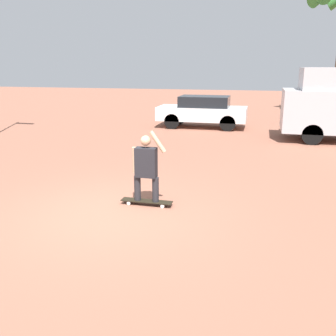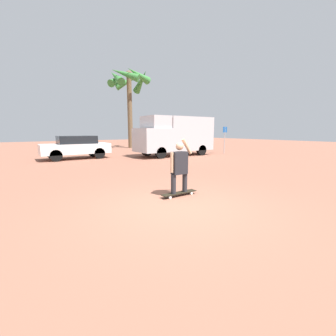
{
  "view_description": "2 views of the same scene",
  "coord_description": "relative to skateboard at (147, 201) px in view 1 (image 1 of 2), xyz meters",
  "views": [
    {
      "loc": [
        2.77,
        -6.47,
        2.87
      ],
      "look_at": [
        0.83,
        1.37,
        0.65
      ],
      "focal_mm": 40.0,
      "sensor_mm": 36.0,
      "label": 1
    },
    {
      "loc": [
        -3.15,
        -4.19,
        1.81
      ],
      "look_at": [
        0.3,
        0.89,
        0.79
      ],
      "focal_mm": 24.0,
      "sensor_mm": 36.0,
      "label": 2
    }
  ],
  "objects": [
    {
      "name": "parked_car_white",
      "position": [
        -0.44,
        10.53,
        0.71
      ],
      "size": [
        4.16,
        1.7,
        1.49
      ],
      "color": "black",
      "rests_on": "ground_plane"
    },
    {
      "name": "person_skateboarder",
      "position": [
        -0.0,
        0.0,
        0.8
      ],
      "size": [
        0.72,
        0.22,
        1.51
      ],
      "color": "#28282D",
      "rests_on": "skateboard"
    },
    {
      "name": "ground_plane",
      "position": [
        -0.54,
        -0.68,
        -0.08
      ],
      "size": [
        80.0,
        80.0,
        0.0
      ],
      "primitive_type": "plane",
      "color": "#935B47"
    },
    {
      "name": "skateboard",
      "position": [
        0.0,
        0.0,
        0.0
      ],
      "size": [
        1.1,
        0.23,
        0.1
      ],
      "color": "black",
      "rests_on": "ground_plane"
    }
  ]
}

